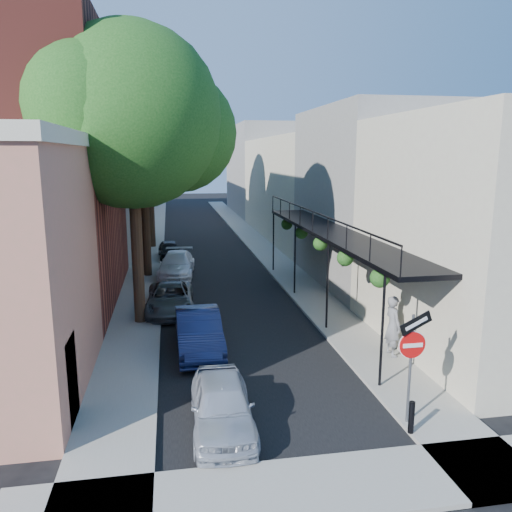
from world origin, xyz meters
name	(u,v)px	position (x,y,z in m)	size (l,w,h in m)	color
ground	(294,462)	(0.00, 0.00, 0.00)	(160.00, 160.00, 0.00)	black
road_surface	(202,240)	(0.00, 30.00, 0.01)	(6.00, 64.00, 0.01)	black
sidewalk_left	(151,240)	(-4.00, 30.00, 0.06)	(2.00, 64.00, 0.12)	gray
sidewalk_right	(251,238)	(4.00, 30.00, 0.06)	(2.00, 64.00, 0.12)	gray
sidewalk_cross	(306,489)	(0.00, -1.00, 0.06)	(12.00, 2.00, 0.12)	gray
buildings_left	(74,179)	(-9.30, 28.76, 4.94)	(10.10, 59.10, 12.00)	#B2755B
buildings_right	(314,183)	(8.99, 29.49, 4.42)	(9.80, 55.00, 10.00)	beige
sign_post	(412,349)	(3.16, 0.97, 2.04)	(0.89, 0.17, 2.99)	#595B60
bollard	(411,417)	(3.00, 0.50, 0.52)	(0.14, 0.14, 0.80)	black
oak_near	(143,122)	(-3.37, 10.26, 7.88)	(7.48, 6.80, 11.42)	#312013
oak_mid	(150,147)	(-3.42, 18.23, 7.06)	(6.60, 6.00, 10.20)	#312013
oak_far	(155,132)	(-3.35, 27.27, 8.26)	(7.70, 7.00, 11.90)	#312013
parked_car_a	(222,405)	(-1.40, 1.65, 0.64)	(1.50, 3.73, 1.27)	#A6ACB8
parked_car_b	(199,332)	(-1.66, 6.78, 0.70)	(1.49, 4.26, 1.40)	#161E46
parked_car_c	(170,299)	(-2.60, 11.35, 0.60)	(1.98, 4.29, 1.19)	#4F5256
parked_car_d	(177,265)	(-2.22, 17.92, 0.66)	(1.85, 4.55, 1.32)	white
parked_car_e	(169,250)	(-2.60, 22.81, 0.58)	(1.38, 3.43, 1.17)	black
pedestrian	(393,326)	(4.60, 5.03, 1.13)	(0.74, 0.48, 2.03)	slate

